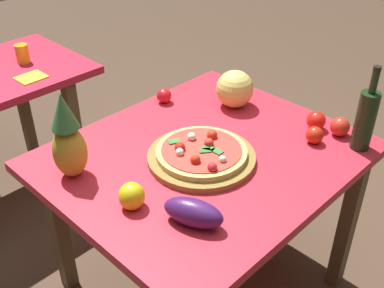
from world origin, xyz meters
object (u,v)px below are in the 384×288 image
(pizza_board, at_px, (201,157))
(wine_bottle, at_px, (365,119))
(tomato_by_bottle, at_px, (316,121))
(pizza, at_px, (201,151))
(drinking_glass_juice, at_px, (22,54))
(display_table, at_px, (204,171))
(tomato_beside_pepper, at_px, (164,96))
(melon, at_px, (235,89))
(napkin_folded, at_px, (31,77))
(tomato_at_corner, at_px, (315,135))
(tomato_near_board, at_px, (340,127))
(pineapple_left, at_px, (68,140))
(eggplant, at_px, (193,212))
(bell_pepper, at_px, (132,196))

(pizza_board, height_order, wine_bottle, wine_bottle)
(tomato_by_bottle, bearing_deg, pizza, 159.87)
(pizza_board, relative_size, drinking_glass_juice, 4.11)
(display_table, height_order, tomato_beside_pepper, tomato_beside_pepper)
(melon, bearing_deg, napkin_folded, 118.45)
(tomato_at_corner, distance_m, tomato_beside_pepper, 0.70)
(tomato_at_corner, xyz_separation_m, tomato_beside_pepper, (-0.19, 0.68, -0.00))
(drinking_glass_juice, bearing_deg, tomato_near_board, -71.53)
(wine_bottle, height_order, tomato_at_corner, wine_bottle)
(wine_bottle, bearing_deg, pineapple_left, 143.76)
(display_table, distance_m, tomato_at_corner, 0.46)
(pizza, relative_size, tomato_beside_pepper, 5.00)
(pineapple_left, distance_m, tomato_beside_pepper, 0.64)
(display_table, relative_size, pizza, 3.36)
(tomato_at_corner, height_order, drinking_glass_juice, drinking_glass_juice)
(melon, relative_size, napkin_folded, 1.20)
(pizza_board, bearing_deg, display_table, 30.59)
(melon, bearing_deg, pizza, -155.39)
(pineapple_left, bearing_deg, pizza_board, -34.65)
(pizza, height_order, eggplant, eggplant)
(pizza_board, relative_size, tomato_at_corner, 5.80)
(pineapple_left, height_order, tomato_near_board, pineapple_left)
(melon, relative_size, bell_pepper, 1.74)
(bell_pepper, xyz_separation_m, tomato_beside_pepper, (0.57, 0.46, -0.01))
(eggplant, bearing_deg, tomato_near_board, -4.23)
(eggplant, xyz_separation_m, drinking_glass_juice, (0.26, 1.55, 0.00))
(bell_pepper, xyz_separation_m, drinking_glass_juice, (0.34, 1.35, 0.01))
(pizza_board, xyz_separation_m, tomato_by_bottle, (0.50, -0.18, 0.03))
(tomato_at_corner, bearing_deg, pizza, 149.65)
(tomato_near_board, height_order, napkin_folded, tomato_near_board)
(napkin_folded, bearing_deg, wine_bottle, -68.66)
(tomato_beside_pepper, distance_m, drinking_glass_juice, 0.91)
(tomato_by_bottle, xyz_separation_m, tomato_beside_pepper, (-0.29, 0.62, -0.01))
(wine_bottle, distance_m, pineapple_left, 1.11)
(melon, height_order, napkin_folded, melon)
(pizza_board, xyz_separation_m, wine_bottle, (0.50, -0.38, 0.12))
(pizza, distance_m, tomato_by_bottle, 0.53)
(tomato_near_board, bearing_deg, tomato_beside_pepper, 113.42)
(tomato_beside_pepper, bearing_deg, eggplant, -126.18)
(tomato_by_bottle, height_order, drinking_glass_juice, drinking_glass_juice)
(tomato_near_board, relative_size, napkin_folded, 0.57)
(pizza, xyz_separation_m, tomato_at_corner, (0.41, -0.24, -0.00))
(pizza, bearing_deg, melon, 24.61)
(wine_bottle, height_order, pineapple_left, wine_bottle)
(display_table, relative_size, eggplant, 5.80)
(tomato_by_bottle, xyz_separation_m, napkin_folded, (-0.58, 1.30, -0.04))
(melon, bearing_deg, drinking_glass_juice, 110.61)
(pizza_board, height_order, tomato_near_board, tomato_near_board)
(display_table, bearing_deg, bell_pepper, -173.30)
(tomato_at_corner, xyz_separation_m, drinking_glass_juice, (-0.41, 1.56, 0.01))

